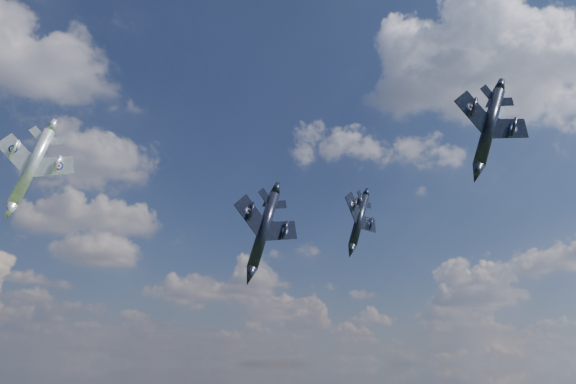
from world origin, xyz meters
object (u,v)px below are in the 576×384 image
jet_lead_navy (264,230)px  jet_left_silver (32,167)px  jet_right_navy (489,127)px  jet_high_navy (359,220)px

jet_lead_navy → jet_left_silver: bearing=166.4°
jet_right_navy → jet_high_navy: (9.72, 36.27, -0.57)m
jet_lead_navy → jet_right_navy: jet_right_navy is taller
jet_right_navy → jet_high_navy: 37.56m
jet_lead_navy → jet_right_navy: (12.40, -26.61, 6.65)m
jet_high_navy → jet_left_silver: 50.19m
jet_lead_navy → jet_left_silver: (-27.67, 3.51, 4.96)m
jet_lead_navy → jet_left_silver: size_ratio=1.13×
jet_lead_navy → jet_high_navy: (22.13, 9.66, 6.08)m
jet_right_navy → jet_left_silver: jet_right_navy is taller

